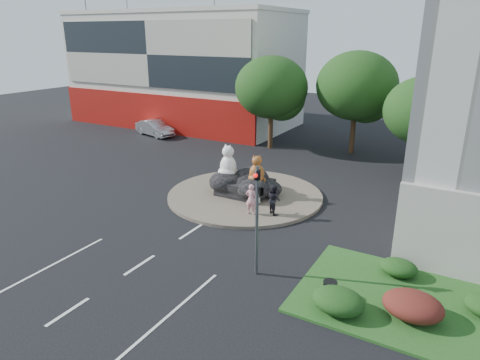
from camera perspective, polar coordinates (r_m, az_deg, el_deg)
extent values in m
plane|color=black|center=(20.56, -13.23, -10.99)|extent=(120.00, 120.00, 0.00)
cylinder|color=brown|center=(27.85, 0.67, -2.02)|extent=(10.00, 10.00, 0.20)
cube|color=beige|center=(51.09, -7.45, 14.31)|extent=(25.00, 12.00, 12.00)
cube|color=maroon|center=(46.94, -11.70, 8.73)|extent=(25.00, 0.30, 4.00)
cube|color=#B2AD9E|center=(46.24, -12.25, 16.05)|extent=(24.00, 0.15, 6.50)
cube|color=beige|center=(50.97, -7.76, 21.27)|extent=(25.20, 12.20, 0.40)
cube|color=#1B4918|center=(18.69, 23.87, -15.36)|extent=(10.00, 6.00, 0.12)
cylinder|color=#382314|center=(39.36, 4.09, 6.93)|extent=(0.44, 0.44, 3.74)
ellipsoid|color=#193A12|center=(38.76, 4.22, 12.22)|extent=(6.46, 6.46, 5.49)
sphere|color=#193A12|center=(38.98, 5.59, 10.97)|extent=(4.25, 4.25, 4.25)
sphere|color=#193A12|center=(38.87, 3.05, 11.38)|extent=(3.74, 3.74, 3.74)
cylinder|color=#382314|center=(38.83, 14.80, 6.35)|extent=(0.44, 0.44, 3.96)
ellipsoid|color=#193A12|center=(38.20, 15.30, 12.01)|extent=(6.84, 6.84, 5.81)
sphere|color=#193A12|center=(38.60, 16.54, 10.62)|extent=(4.50, 4.50, 4.50)
sphere|color=#193A12|center=(38.17, 14.07, 11.15)|extent=(3.96, 3.96, 3.96)
cylinder|color=#382314|center=(34.00, 22.69, 3.15)|extent=(0.44, 0.44, 3.30)
ellipsoid|color=#193A12|center=(33.35, 23.39, 8.48)|extent=(5.70, 5.70, 4.84)
sphere|color=#193A12|center=(33.89, 24.68, 7.16)|extent=(3.75, 3.75, 3.75)
sphere|color=#193A12|center=(33.22, 22.01, 7.70)|extent=(3.30, 3.30, 3.30)
ellipsoid|color=#193A12|center=(17.11, 12.96, -15.43)|extent=(2.00, 1.60, 0.90)
ellipsoid|color=#4F1F15|center=(17.58, 22.05, -15.28)|extent=(2.20, 1.76, 0.99)
ellipsoid|color=#193A12|center=(20.12, 20.38, -10.89)|extent=(1.60, 1.28, 0.72)
cylinder|color=#595B60|center=(18.24, 2.26, -5.66)|extent=(0.14, 0.14, 5.00)
imported|color=black|center=(17.59, 2.33, -0.63)|extent=(0.21, 0.26, 1.30)
imported|color=black|center=(17.58, 2.90, -1.35)|extent=(0.26, 1.24, 0.50)
sphere|color=red|center=(17.29, 2.08, 0.60)|extent=(0.18, 0.18, 0.18)
cylinder|color=#595B60|center=(20.85, 28.50, 10.98)|extent=(2.00, 0.12, 0.12)
cube|color=silver|center=(20.91, 25.70, 11.14)|extent=(0.50, 0.22, 0.12)
imported|color=pink|center=(24.45, 1.50, -2.57)|extent=(0.72, 0.54, 1.81)
imported|color=black|center=(24.58, 4.56, -2.57)|extent=(1.08, 1.04, 1.76)
imported|color=#A8ABB0|center=(45.18, -11.29, 6.80)|extent=(5.09, 2.87, 1.59)
cylinder|color=black|center=(17.88, 11.89, -14.06)|extent=(0.64, 0.64, 0.71)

